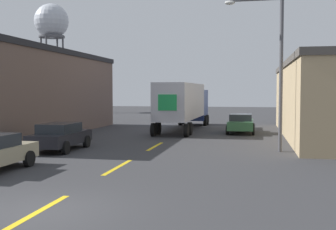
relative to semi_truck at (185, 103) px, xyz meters
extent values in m
plane|color=#333335|center=(0.05, -25.09, -2.32)|extent=(160.00, 160.00, 0.00)
cube|color=gold|center=(0.05, -25.19, -2.31)|extent=(0.20, 3.77, 0.01)
cube|color=gold|center=(0.05, -18.20, -2.31)|extent=(0.20, 3.77, 0.01)
cube|color=gold|center=(0.05, -11.22, -2.31)|extent=(0.20, 3.77, 0.01)
cube|color=navy|center=(0.10, 5.29, -0.37)|extent=(2.36, 3.20, 2.92)
cube|color=#A8A8B2|center=(-0.03, -1.63, 0.17)|extent=(2.62, 10.12, 2.82)
cube|color=#198442|center=(-0.13, -6.68, 0.17)|extent=(1.33, 0.06, 1.13)
cylinder|color=black|center=(1.32, 5.66, -1.83)|extent=(0.30, 0.98, 0.98)
cylinder|color=black|center=(-1.10, 5.71, -1.83)|extent=(0.30, 0.98, 0.98)
cylinder|color=black|center=(1.30, 4.40, -1.83)|extent=(0.30, 0.98, 0.98)
cylinder|color=black|center=(-1.12, 4.44, -1.83)|extent=(0.30, 0.98, 0.98)
cylinder|color=black|center=(1.12, -4.49, -1.83)|extent=(0.30, 0.98, 0.98)
cylinder|color=black|center=(-1.30, -4.44, -1.83)|extent=(0.30, 0.98, 0.98)
cylinder|color=black|center=(1.09, -5.89, -1.83)|extent=(0.30, 0.98, 0.98)
cylinder|color=black|center=(-1.33, -5.84, -1.83)|extent=(0.30, 0.98, 0.98)
cube|color=black|center=(-4.69, -13.85, -1.64)|extent=(1.89, 4.54, 0.65)
cube|color=#23282D|center=(-4.69, -13.98, -1.06)|extent=(1.67, 2.36, 0.51)
cylinder|color=black|center=(-3.75, -12.44, -1.97)|extent=(0.22, 0.70, 0.70)
cylinder|color=black|center=(-5.64, -12.44, -1.97)|extent=(0.22, 0.70, 0.70)
cylinder|color=black|center=(-3.75, -15.25, -1.97)|extent=(0.22, 0.70, 0.70)
cylinder|color=black|center=(-5.64, -15.25, -1.97)|extent=(0.22, 0.70, 0.70)
cube|color=#2D5B38|center=(4.79, -2.09, -1.64)|extent=(1.89, 4.54, 0.65)
cube|color=#23282D|center=(4.79, -2.23, -1.06)|extent=(1.67, 2.36, 0.51)
cylinder|color=black|center=(5.74, -0.69, -1.97)|extent=(0.22, 0.70, 0.70)
cylinder|color=black|center=(3.84, -0.69, -1.97)|extent=(0.22, 0.70, 0.70)
cylinder|color=black|center=(5.74, -3.50, -1.97)|extent=(0.22, 0.70, 0.70)
cylinder|color=black|center=(3.84, -3.50, -1.97)|extent=(0.22, 0.70, 0.70)
cylinder|color=black|center=(-3.75, -18.85, -1.97)|extent=(0.22, 0.70, 0.70)
cylinder|color=#47474C|center=(-23.65, 26.60, 3.73)|extent=(0.28, 0.28, 12.10)
cylinder|color=#47474C|center=(-25.51, 28.47, 3.73)|extent=(0.28, 0.28, 12.10)
cylinder|color=#47474C|center=(-27.37, 26.60, 3.73)|extent=(0.28, 0.28, 12.10)
cylinder|color=#47474C|center=(-25.51, 24.74, 3.73)|extent=(0.28, 0.28, 12.10)
cylinder|color=#4C4C51|center=(-25.51, 26.60, 9.58)|extent=(4.01, 4.01, 0.30)
sphere|color=#B7BCC6|center=(-25.51, 26.60, 12.05)|extent=(5.33, 5.33, 5.33)
cylinder|color=#4C4C51|center=(7.16, -12.01, 1.84)|extent=(0.20, 0.20, 8.30)
cylinder|color=#4C4C51|center=(5.78, -12.01, 5.84)|extent=(2.75, 0.11, 0.11)
ellipsoid|color=silver|center=(4.41, -12.01, 5.74)|extent=(0.56, 0.32, 0.22)
camera|label=1|loc=(5.69, -35.32, 0.92)|focal=45.00mm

